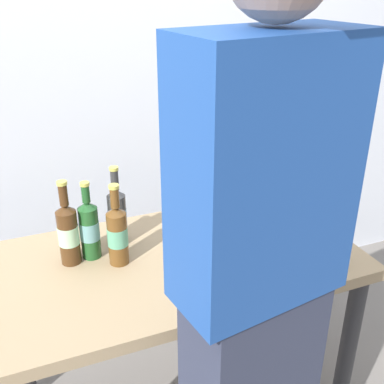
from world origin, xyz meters
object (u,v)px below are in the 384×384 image
(laptop, at_px, (237,226))
(beer_bottle_dark, at_px, (89,228))
(person_figure, at_px, (256,303))
(coffee_mug, at_px, (326,250))
(beer_bottle_amber, at_px, (68,232))
(beer_bottle_green, at_px, (117,234))
(beer_bottle_brown, at_px, (117,215))

(laptop, bearing_deg, beer_bottle_dark, 172.97)
(laptop, relative_size, person_figure, 0.21)
(coffee_mug, bearing_deg, laptop, 125.85)
(laptop, bearing_deg, beer_bottle_amber, 174.68)
(laptop, height_order, beer_bottle_green, beer_bottle_green)
(beer_bottle_amber, bearing_deg, person_figure, -61.17)
(beer_bottle_amber, height_order, person_figure, person_figure)
(beer_bottle_brown, relative_size, person_figure, 0.17)
(beer_bottle_green, distance_m, person_figure, 0.64)
(beer_bottle_green, height_order, beer_bottle_dark, beer_bottle_green)
(beer_bottle_brown, xyz_separation_m, beer_bottle_amber, (-0.19, -0.06, 0.00))
(beer_bottle_brown, relative_size, beer_bottle_amber, 0.99)
(beer_bottle_green, height_order, beer_bottle_amber, beer_bottle_amber)
(laptop, bearing_deg, coffee_mug, -54.15)
(coffee_mug, bearing_deg, beer_bottle_dark, 155.14)
(beer_bottle_brown, height_order, person_figure, person_figure)
(beer_bottle_dark, distance_m, coffee_mug, 0.85)
(beer_bottle_green, relative_size, person_figure, 0.16)
(beer_bottle_brown, bearing_deg, beer_bottle_dark, -154.95)
(beer_bottle_brown, height_order, coffee_mug, beer_bottle_brown)
(beer_bottle_green, relative_size, coffee_mug, 2.87)
(beer_bottle_brown, distance_m, person_figure, 0.76)
(beer_bottle_brown, bearing_deg, beer_bottle_amber, -161.49)
(beer_bottle_brown, distance_m, beer_bottle_amber, 0.20)
(beer_bottle_dark, xyz_separation_m, beer_bottle_amber, (-0.08, -0.01, 0.01))
(person_figure, relative_size, coffee_mug, 17.45)
(beer_bottle_amber, xyz_separation_m, coffee_mug, (0.84, -0.35, -0.07))
(beer_bottle_green, xyz_separation_m, beer_bottle_brown, (0.03, 0.13, 0.00))
(beer_bottle_amber, bearing_deg, beer_bottle_dark, 7.51)
(coffee_mug, bearing_deg, beer_bottle_amber, 157.70)
(beer_bottle_green, bearing_deg, coffee_mug, -22.12)
(beer_bottle_dark, xyz_separation_m, person_figure, (0.29, -0.68, 0.08))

